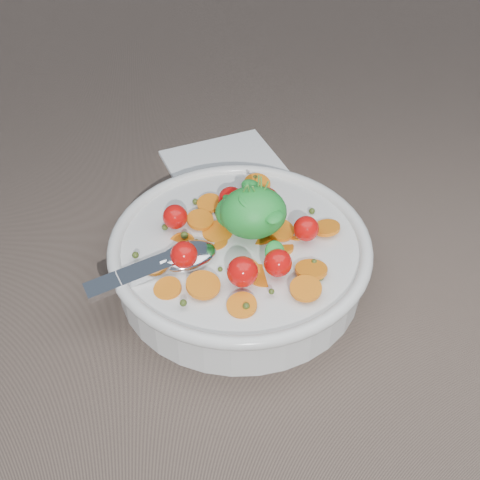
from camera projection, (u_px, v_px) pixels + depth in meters
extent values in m
plane|color=#756153|center=(242.00, 292.00, 0.65)|extent=(6.00, 6.00, 0.00)
cylinder|color=silver|center=(240.00, 261.00, 0.65)|extent=(0.26, 0.26, 0.05)
torus|color=silver|center=(240.00, 243.00, 0.63)|extent=(0.28, 0.28, 0.01)
cylinder|color=silver|center=(240.00, 275.00, 0.66)|extent=(0.13, 0.13, 0.01)
cylinder|color=brown|center=(240.00, 261.00, 0.65)|extent=(0.24, 0.24, 0.04)
cylinder|color=orange|center=(203.00, 285.00, 0.58)|extent=(0.04, 0.04, 0.01)
cylinder|color=orange|center=(280.00, 248.00, 0.63)|extent=(0.04, 0.04, 0.01)
cylinder|color=orange|center=(326.00, 228.00, 0.64)|extent=(0.04, 0.04, 0.01)
cylinder|color=orange|center=(200.00, 220.00, 0.65)|extent=(0.04, 0.04, 0.01)
cylinder|color=orange|center=(311.00, 270.00, 0.59)|extent=(0.04, 0.04, 0.01)
cylinder|color=orange|center=(168.00, 289.00, 0.58)|extent=(0.04, 0.04, 0.01)
cylinder|color=orange|center=(306.00, 288.00, 0.57)|extent=(0.04, 0.04, 0.01)
cylinder|color=orange|center=(209.00, 203.00, 0.67)|extent=(0.04, 0.04, 0.01)
cylinder|color=orange|center=(264.00, 277.00, 0.60)|extent=(0.03, 0.03, 0.01)
cylinder|color=orange|center=(217.00, 233.00, 0.64)|extent=(0.04, 0.04, 0.01)
cylinder|color=orange|center=(280.00, 230.00, 0.64)|extent=(0.03, 0.03, 0.01)
cylinder|color=orange|center=(253.00, 260.00, 0.62)|extent=(0.03, 0.03, 0.01)
cylinder|color=orange|center=(245.00, 271.00, 0.60)|extent=(0.03, 0.03, 0.01)
cylinder|color=orange|center=(245.00, 203.00, 0.69)|extent=(0.05, 0.05, 0.01)
cylinder|color=orange|center=(260.00, 203.00, 0.68)|extent=(0.04, 0.04, 0.01)
cylinder|color=orange|center=(260.00, 236.00, 0.64)|extent=(0.04, 0.04, 0.01)
cylinder|color=orange|center=(242.00, 305.00, 0.56)|extent=(0.03, 0.03, 0.01)
cylinder|color=orange|center=(214.00, 243.00, 0.64)|extent=(0.03, 0.03, 0.01)
cylinder|color=orange|center=(257.00, 184.00, 0.70)|extent=(0.04, 0.04, 0.01)
cylinder|color=orange|center=(182.00, 245.00, 0.63)|extent=(0.03, 0.03, 0.01)
cylinder|color=orange|center=(296.00, 235.00, 0.64)|extent=(0.04, 0.04, 0.01)
cylinder|color=orange|center=(215.00, 230.00, 0.65)|extent=(0.04, 0.04, 0.01)
sphere|color=#3A4A18|center=(318.00, 271.00, 0.60)|extent=(0.01, 0.01, 0.01)
sphere|color=#3A4A18|center=(280.00, 237.00, 0.64)|extent=(0.01, 0.01, 0.01)
sphere|color=#3A4A18|center=(312.00, 211.00, 0.66)|extent=(0.01, 0.01, 0.01)
sphere|color=#3A4A18|center=(220.00, 269.00, 0.60)|extent=(0.01, 0.01, 0.01)
sphere|color=#3A4A18|center=(165.00, 227.00, 0.64)|extent=(0.01, 0.01, 0.01)
sphere|color=#3A4A18|center=(246.00, 306.00, 0.56)|extent=(0.01, 0.01, 0.01)
sphere|color=#3A4A18|center=(184.00, 235.00, 0.63)|extent=(0.01, 0.01, 0.01)
sphere|color=#3A4A18|center=(314.00, 262.00, 0.60)|extent=(0.01, 0.01, 0.01)
sphere|color=#3A4A18|center=(195.00, 202.00, 0.68)|extent=(0.01, 0.01, 0.01)
sphere|color=#3A4A18|center=(271.00, 292.00, 0.57)|extent=(0.01, 0.01, 0.01)
sphere|color=#3A4A18|center=(320.00, 277.00, 0.59)|extent=(0.01, 0.01, 0.01)
sphere|color=#3A4A18|center=(211.00, 252.00, 0.62)|extent=(0.01, 0.01, 0.01)
sphere|color=#3A4A18|center=(267.00, 228.00, 0.64)|extent=(0.01, 0.01, 0.01)
sphere|color=#3A4A18|center=(183.00, 303.00, 0.56)|extent=(0.01, 0.01, 0.01)
sphere|color=#3A4A18|center=(245.00, 224.00, 0.65)|extent=(0.01, 0.01, 0.01)
sphere|color=#3A4A18|center=(282.00, 221.00, 0.66)|extent=(0.01, 0.01, 0.01)
sphere|color=#3A4A18|center=(197.00, 242.00, 0.63)|extent=(0.01, 0.01, 0.01)
sphere|color=#3A4A18|center=(135.00, 255.00, 0.61)|extent=(0.01, 0.01, 0.01)
sphere|color=#3A4A18|center=(255.00, 178.00, 0.70)|extent=(0.01, 0.01, 0.01)
sphere|color=red|center=(306.00, 229.00, 0.62)|extent=(0.03, 0.03, 0.03)
sphere|color=red|center=(266.00, 201.00, 0.65)|extent=(0.03, 0.03, 0.03)
sphere|color=red|center=(231.00, 199.00, 0.66)|extent=(0.03, 0.03, 0.03)
sphere|color=red|center=(175.00, 217.00, 0.64)|extent=(0.03, 0.03, 0.03)
sphere|color=red|center=(184.00, 255.00, 0.59)|extent=(0.03, 0.03, 0.03)
sphere|color=red|center=(242.00, 272.00, 0.57)|extent=(0.03, 0.03, 0.03)
sphere|color=red|center=(278.00, 263.00, 0.58)|extent=(0.03, 0.03, 0.03)
ellipsoid|color=green|center=(253.00, 212.00, 0.62)|extent=(0.07, 0.06, 0.05)
ellipsoid|color=green|center=(234.00, 213.00, 0.63)|extent=(0.04, 0.04, 0.03)
ellipsoid|color=green|center=(260.00, 203.00, 0.61)|extent=(0.02, 0.02, 0.02)
ellipsoid|color=green|center=(255.00, 199.00, 0.61)|extent=(0.03, 0.03, 0.02)
ellipsoid|color=green|center=(275.00, 253.00, 0.59)|extent=(0.03, 0.03, 0.02)
ellipsoid|color=green|center=(255.00, 201.00, 0.61)|extent=(0.03, 0.03, 0.02)
ellipsoid|color=green|center=(259.00, 204.00, 0.60)|extent=(0.03, 0.03, 0.02)
ellipsoid|color=green|center=(262.00, 197.00, 0.63)|extent=(0.02, 0.03, 0.02)
ellipsoid|color=green|center=(247.00, 212.00, 0.60)|extent=(0.03, 0.03, 0.02)
ellipsoid|color=green|center=(249.00, 202.00, 0.60)|extent=(0.03, 0.03, 0.02)
ellipsoid|color=green|center=(252.00, 199.00, 0.60)|extent=(0.03, 0.03, 0.01)
ellipsoid|color=green|center=(239.00, 204.00, 0.61)|extent=(0.02, 0.03, 0.02)
ellipsoid|color=green|center=(250.00, 210.00, 0.61)|extent=(0.03, 0.03, 0.02)
ellipsoid|color=green|center=(240.00, 196.00, 0.65)|extent=(0.03, 0.03, 0.01)
ellipsoid|color=green|center=(250.00, 199.00, 0.62)|extent=(0.02, 0.03, 0.02)
ellipsoid|color=green|center=(251.00, 186.00, 0.64)|extent=(0.03, 0.03, 0.02)
ellipsoid|color=green|center=(241.00, 205.00, 0.61)|extent=(0.02, 0.03, 0.02)
ellipsoid|color=green|center=(264.00, 209.00, 0.61)|extent=(0.03, 0.02, 0.02)
ellipsoid|color=green|center=(239.00, 224.00, 0.61)|extent=(0.02, 0.02, 0.02)
ellipsoid|color=green|center=(274.00, 217.00, 0.60)|extent=(0.03, 0.03, 0.01)
ellipsoid|color=green|center=(234.00, 202.00, 0.64)|extent=(0.03, 0.03, 0.02)
ellipsoid|color=green|center=(262.00, 202.00, 0.61)|extent=(0.03, 0.02, 0.02)
cylinder|color=#4C8C33|center=(252.00, 200.00, 0.61)|extent=(0.01, 0.01, 0.04)
cylinder|color=#4C8C33|center=(262.00, 197.00, 0.62)|extent=(0.00, 0.01, 0.04)
cylinder|color=#4C8C33|center=(261.00, 198.00, 0.62)|extent=(0.02, 0.01, 0.04)
cylinder|color=#4C8C33|center=(258.00, 199.00, 0.61)|extent=(0.01, 0.01, 0.04)
cylinder|color=#4C8C33|center=(258.00, 195.00, 0.62)|extent=(0.00, 0.01, 0.05)
cylinder|color=#4C8C33|center=(239.00, 199.00, 0.62)|extent=(0.01, 0.02, 0.04)
ellipsoid|color=silver|center=(188.00, 256.00, 0.61)|extent=(0.07, 0.06, 0.02)
cube|color=silver|center=(143.00, 271.00, 0.59)|extent=(0.12, 0.06, 0.02)
cylinder|color=silver|center=(170.00, 261.00, 0.60)|extent=(0.02, 0.02, 0.01)
cube|color=white|center=(225.00, 165.00, 0.82)|extent=(0.18, 0.16, 0.01)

